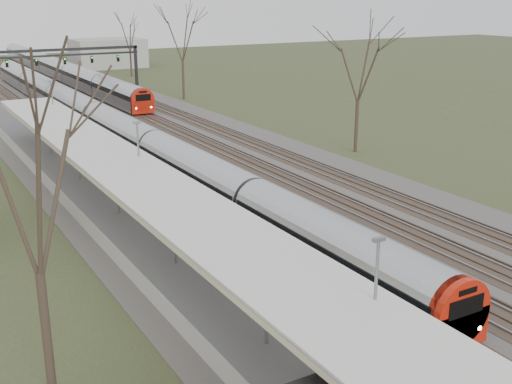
# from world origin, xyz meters

# --- Properties ---
(track_bed) EXTENTS (24.00, 160.00, 0.22)m
(track_bed) POSITION_xyz_m (0.26, 55.00, 0.06)
(track_bed) COLOR #474442
(track_bed) RESTS_ON ground
(platform) EXTENTS (3.50, 69.00, 1.00)m
(platform) POSITION_xyz_m (-9.05, 37.50, 0.50)
(platform) COLOR #9E9B93
(platform) RESTS_ON ground
(canopy) EXTENTS (4.10, 50.00, 3.11)m
(canopy) POSITION_xyz_m (-9.05, 32.99, 3.93)
(canopy) COLOR slate
(canopy) RESTS_ON platform
(signal_gantry) EXTENTS (21.00, 0.59, 6.08)m
(signal_gantry) POSITION_xyz_m (0.29, 84.99, 4.91)
(signal_gantry) COLOR black
(signal_gantry) RESTS_ON ground
(tree_west_near) EXTENTS (5.00, 5.00, 10.30)m
(tree_west_near) POSITION_xyz_m (-16.00, 20.00, 7.29)
(tree_west_near) COLOR #2D231C
(tree_west_near) RESTS_ON ground
(tree_east_far) EXTENTS (5.00, 5.00, 10.30)m
(tree_east_far) POSITION_xyz_m (14.00, 42.00, 7.29)
(tree_east_far) COLOR #2D231C
(tree_east_far) RESTS_ON ground
(train_near) EXTENTS (2.62, 90.21, 3.05)m
(train_near) POSITION_xyz_m (-2.50, 59.95, 1.48)
(train_near) COLOR #A4A7AE
(train_near) RESTS_ON ground
(train_far) EXTENTS (2.62, 75.21, 3.05)m
(train_far) POSITION_xyz_m (4.50, 103.76, 1.48)
(train_far) COLOR #A4A7AE
(train_far) RESTS_ON ground
(passenger) EXTENTS (0.59, 0.75, 1.81)m
(passenger) POSITION_xyz_m (-8.39, 15.60, 1.91)
(passenger) COLOR #324762
(passenger) RESTS_ON platform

